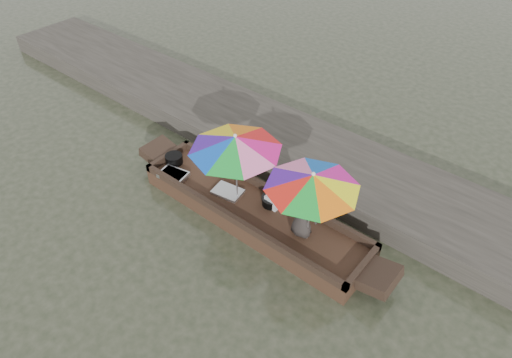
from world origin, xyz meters
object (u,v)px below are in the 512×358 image
Objects in this scene: charcoal_grill at (271,201)px; cooking_pot at (174,159)px; vendor at (303,212)px; umbrella_stern at (310,207)px; supply_bag at (273,201)px; umbrella_bow at (236,168)px; boat_hull at (253,213)px; tray_scallop at (228,192)px; tray_crayfish at (173,175)px.

cooking_pot is at bearing -172.87° from charcoal_grill.
vendor is 0.27m from umbrella_stern.
vendor reaches higher than charcoal_grill.
umbrella_bow is at bearing -159.26° from supply_bag.
vendor is at bearing 166.36° from umbrella_stern.
boat_hull is at bearing -129.65° from charcoal_grill.
umbrella_bow is (-0.64, -0.29, 0.69)m from charcoal_grill.
cooking_pot is 0.21× the size of umbrella_bow.
tray_scallop is at bearing -163.87° from supply_bag.
charcoal_grill is at bearing 50.35° from boat_hull.
charcoal_grill is at bearing 24.02° from umbrella_bow.
charcoal_grill is at bearing 7.13° from cooking_pot.
umbrella_stern reaches higher than supply_bag.
umbrella_stern is (1.94, 0.01, 0.74)m from tray_scallop.
cooking_pot is at bearing -179.64° from umbrella_stern.
umbrella_stern is (1.29, 0.00, 0.95)m from boat_hull.
tray_crayfish is 0.54× the size of vendor.
tray_scallop is at bearing 15.70° from tray_crayfish.
cooking_pot is 0.64× the size of tray_crayfish.
umbrella_stern reaches higher than boat_hull.
supply_bag is at bearing -13.76° from vendor.
cooking_pot is 1.95m from umbrella_bow.
cooking_pot reaches higher than charcoal_grill.
charcoal_grill is (0.89, 0.30, 0.06)m from tray_scallop.
cooking_pot is 2.49m from charcoal_grill.
umbrella_bow reaches higher than tray_scallop.
cooking_pot is (-2.23, -0.02, 0.27)m from boat_hull.
supply_bag is at bearing -18.48° from charcoal_grill.
umbrella_stern is at bearing 0.00° from boat_hull.
cooking_pot is 0.23× the size of umbrella_stern.
tray_crayfish is at bearing -173.59° from umbrella_stern.
charcoal_grill is at bearing 164.75° from umbrella_stern.
boat_hull is 0.69m from tray_scallop.
charcoal_grill is (2.47, 0.31, -0.01)m from cooking_pot.
boat_hull is 13.49× the size of charcoal_grill.
vendor is at bearing 1.30° from umbrella_bow.
supply_bag is at bearing 20.74° from umbrella_bow.
supply_bag is at bearing 6.51° from cooking_pot.
tray_crayfish is (-1.89, -0.36, 0.22)m from boat_hull.
tray_crayfish is 2.23m from charcoal_grill.
umbrella_bow reaches higher than cooking_pot.
umbrella_bow reaches higher than tray_crayfish.
charcoal_grill is 1.05m from vendor.
cooking_pot is 2.54m from supply_bag.
umbrella_stern is at bearing 0.36° from cooking_pot.
cooking_pot reaches higher than tray_scallop.
umbrella_bow is (-1.55, -0.04, 0.23)m from vendor.
supply_bag is 0.26× the size of vendor.
umbrella_stern is (1.69, 0.00, 0.00)m from umbrella_bow.
umbrella_bow reaches higher than vendor.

